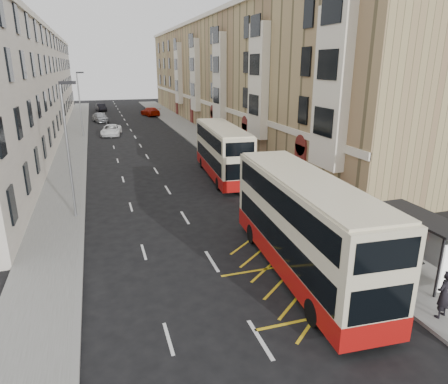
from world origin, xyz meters
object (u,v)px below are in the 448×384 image
object	(u,v)px
double_decker_rear	(222,152)
car_red	(150,111)
bus_shelter	(428,234)
pedestrian_far	(309,209)
double_decker_front	(304,226)
white_van	(111,130)
street_lamp_far	(80,101)
pedestrian_near	(444,294)
pedestrian_mid	(375,235)
car_silver	(100,117)
car_dark	(101,107)
street_lamp_near	(68,144)

from	to	relation	value
double_decker_rear	car_red	bearing A→B (deg)	94.33
bus_shelter	pedestrian_far	distance (m)	7.17
double_decker_front	white_van	size ratio (longest dim) A/B	2.26
street_lamp_far	car_red	size ratio (longest dim) A/B	1.48
pedestrian_near	pedestrian_mid	size ratio (longest dim) A/B	1.14
street_lamp_far	pedestrian_near	distance (m)	47.00
car_silver	car_dark	bearing A→B (deg)	75.67
pedestrian_far	car_dark	world-z (taller)	pedestrian_far
white_van	car_dark	bearing A→B (deg)	99.92
pedestrian_far	white_van	distance (m)	37.04
street_lamp_far	street_lamp_near	bearing A→B (deg)	-90.00
pedestrian_near	car_silver	xyz separation A→B (m)	(-10.68, 59.09, -0.30)
pedestrian_near	street_lamp_near	bearing A→B (deg)	-65.45
pedestrian_near	double_decker_front	bearing A→B (deg)	-72.19
bus_shelter	street_lamp_far	bearing A→B (deg)	109.12
pedestrian_far	street_lamp_far	bearing A→B (deg)	-65.18
pedestrian_near	double_decker_rear	bearing A→B (deg)	-101.86
bus_shelter	pedestrian_mid	size ratio (longest dim) A/B	2.59
double_decker_front	street_lamp_far	bearing A→B (deg)	107.53
pedestrian_near	car_red	bearing A→B (deg)	-105.04
street_lamp_near	car_red	world-z (taller)	street_lamp_near
car_dark	white_van	bearing A→B (deg)	-96.60
pedestrian_mid	bus_shelter	bearing A→B (deg)	-87.86
street_lamp_far	white_van	world-z (taller)	street_lamp_far
pedestrian_far	car_red	world-z (taller)	pedestrian_far
street_lamp_near	street_lamp_far	distance (m)	30.00
street_lamp_far	car_silver	xyz separation A→B (m)	(2.42, 14.09, -3.85)
double_decker_rear	white_van	world-z (taller)	double_decker_rear
street_lamp_near	car_dark	bearing A→B (deg)	87.23
bus_shelter	street_lamp_near	xyz separation A→B (m)	(-14.69, 12.39, 2.50)
car_red	bus_shelter	bearing A→B (deg)	79.96
street_lamp_near	pedestrian_near	xyz separation A→B (m)	(13.10, -15.00, -3.55)
street_lamp_near	car_silver	size ratio (longest dim) A/B	1.72
bus_shelter	car_silver	size ratio (longest dim) A/B	0.92
car_dark	pedestrian_mid	bearing A→B (deg)	-88.48
double_decker_front	pedestrian_mid	world-z (taller)	double_decker_front
street_lamp_far	pedestrian_mid	distance (m)	42.28
double_decker_rear	car_red	distance (m)	43.85
double_decker_front	car_red	bearing A→B (deg)	92.36
street_lamp_near	pedestrian_near	size ratio (longest dim) A/B	4.27
street_lamp_far	pedestrian_near	world-z (taller)	street_lamp_far
street_lamp_far	white_van	distance (m)	5.28
white_van	street_lamp_far	bearing A→B (deg)	-166.51
double_decker_rear	white_van	bearing A→B (deg)	112.33
pedestrian_near	car_dark	distance (m)	76.44
pedestrian_near	street_lamp_far	bearing A→B (deg)	-90.36
pedestrian_near	pedestrian_far	xyz separation A→B (m)	(-0.23, 9.45, -0.03)
street_lamp_near	car_silver	world-z (taller)	street_lamp_near
street_lamp_far	pedestrian_near	bearing A→B (deg)	-73.77
street_lamp_near	pedestrian_far	size ratio (longest dim) A/B	4.39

